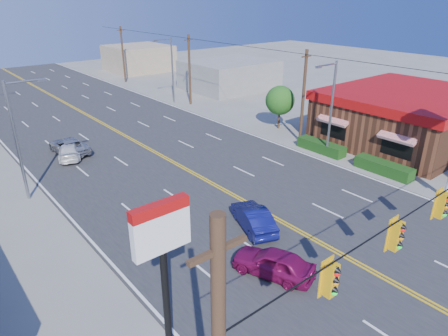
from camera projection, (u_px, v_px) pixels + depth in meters
ground at (427, 303)px, 17.94m from camera, size 160.00×160.00×0.00m
road at (180, 166)px, 32.11m from camera, size 20.00×120.00×0.06m
kfc at (406, 116)px, 37.07m from camera, size 16.30×12.40×4.70m
pizza_hut_sign at (163, 261)px, 12.32m from camera, size 1.90×0.30×6.85m
streetlight_se at (330, 105)px, 32.34m from camera, size 2.55×0.25×8.00m
streetlight_ne at (171, 67)px, 49.36m from camera, size 2.55×0.25×8.00m
streetlight_sw at (19, 135)px, 25.47m from camera, size 2.55×0.25×8.00m
utility_pole_near at (303, 97)px, 36.12m from camera, size 0.28×0.28×8.40m
utility_pole_mid at (190, 70)px, 48.89m from camera, size 0.28×0.28×8.40m
utility_pole_far at (123, 55)px, 61.65m from camera, size 0.28×0.28×8.40m
tree_kfc_rear at (280, 100)px, 40.22m from camera, size 2.94×2.94×4.41m
bld_east_mid at (230, 75)px, 58.30m from camera, size 12.00×10.00×4.00m
bld_east_far at (139, 58)px, 72.08m from camera, size 10.00×10.00×4.40m
car_magenta at (273, 263)px, 19.44m from camera, size 3.01×4.40×1.39m
car_blue at (253, 219)px, 23.35m from camera, size 2.83×4.39×1.37m
car_white at (69, 152)px, 33.55m from camera, size 2.97×4.50×1.21m
car_silver at (69, 146)px, 34.51m from camera, size 2.46×4.92×1.34m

